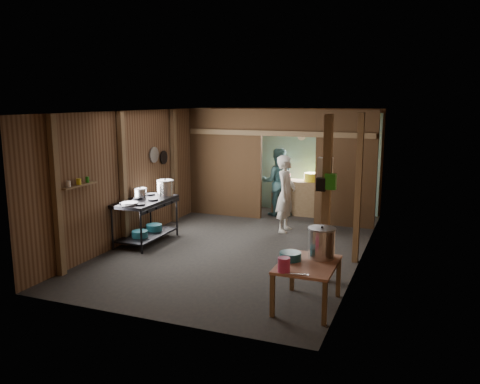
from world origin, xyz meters
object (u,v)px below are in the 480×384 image
at_px(gas_range, 146,221).
at_px(stock_pot, 322,244).
at_px(yellow_tub, 312,177).
at_px(pink_bucket, 284,265).
at_px(cook, 286,194).
at_px(stove_pot_large, 165,188).
at_px(prep_table, 307,285).

height_order(gas_range, stock_pot, stock_pot).
height_order(gas_range, yellow_tub, yellow_tub).
bearing_deg(stock_pot, pink_bucket, -114.22).
distance_m(pink_bucket, cook, 4.26).
bearing_deg(stove_pot_large, pink_bucket, -39.65).
height_order(stove_pot_large, yellow_tub, stove_pot_large).
relative_size(yellow_tub, cook, 0.23).
bearing_deg(cook, stock_pot, -154.81).
distance_m(gas_range, yellow_tub, 4.32).
distance_m(gas_range, stove_pot_large, 0.79).
height_order(gas_range, cook, cook).
bearing_deg(stove_pot_large, cook, 31.57).
bearing_deg(stove_pot_large, prep_table, -33.22).
bearing_deg(stock_pot, stove_pot_large, 151.05).
xyz_separation_m(stove_pot_large, yellow_tub, (2.35, 2.97, -0.07)).
bearing_deg(gas_range, pink_bucket, -32.90).
bearing_deg(pink_bucket, prep_table, 64.94).
bearing_deg(gas_range, prep_table, -26.16).
bearing_deg(stock_pot, yellow_tub, 104.68).
xyz_separation_m(stove_pot_large, stock_pot, (3.66, -2.03, -0.20)).
bearing_deg(pink_bucket, stock_pot, 65.78).
relative_size(gas_range, pink_bucket, 7.69).
bearing_deg(yellow_tub, cook, -96.27).
bearing_deg(prep_table, stock_pot, 67.07).
height_order(pink_bucket, yellow_tub, yellow_tub).
bearing_deg(stove_pot_large, yellow_tub, 51.66).
relative_size(stock_pot, cook, 0.28).
xyz_separation_m(gas_range, stove_pot_large, (0.17, 0.50, 0.59)).
relative_size(gas_range, stock_pot, 3.24).
height_order(gas_range, pink_bucket, gas_range).
xyz_separation_m(prep_table, stove_pot_large, (-3.54, 2.32, 0.71)).
bearing_deg(gas_range, yellow_tub, 53.99).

